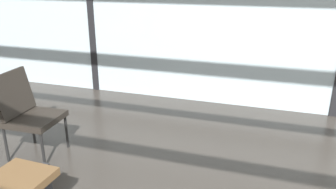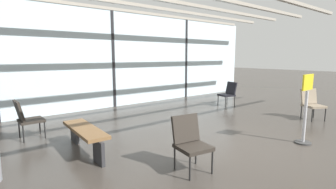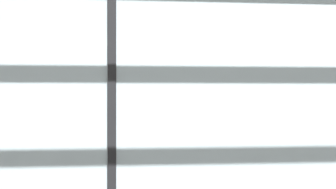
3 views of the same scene
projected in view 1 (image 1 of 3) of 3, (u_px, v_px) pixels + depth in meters
lounge_chair_2 at (26, 109)px, 3.44m from camera, size 0.54×0.50×0.87m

